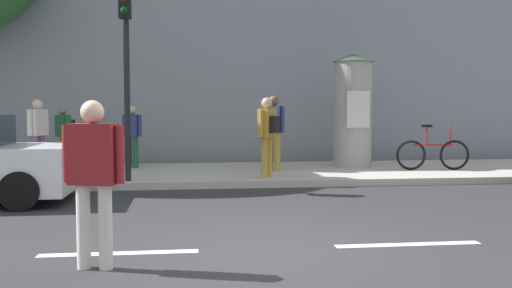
{
  "coord_description": "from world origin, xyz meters",
  "views": [
    {
      "loc": [
        -0.96,
        -6.55,
        1.66
      ],
      "look_at": [
        0.11,
        2.0,
        1.11
      ],
      "focal_mm": 40.2,
      "sensor_mm": 36.0,
      "label": 1
    }
  ],
  "objects_px": {
    "pedestrian_in_dark_shirt": "(38,129)",
    "pedestrian_in_light_jacket": "(268,129)",
    "pedestrian_in_red_top": "(132,132)",
    "pedestrian_near_pole": "(93,169)",
    "traffic_light": "(126,47)",
    "bicycle_leaning": "(433,154)",
    "pedestrian_with_bag": "(64,131)",
    "pedestrian_with_backpack": "(274,126)",
    "poster_column": "(353,110)"
  },
  "relations": [
    {
      "from": "traffic_light",
      "to": "pedestrian_in_red_top",
      "type": "xyz_separation_m",
      "value": [
        -0.14,
        2.71,
        -1.83
      ]
    },
    {
      "from": "pedestrian_in_light_jacket",
      "to": "pedestrian_in_red_top",
      "type": "relative_size",
      "value": 1.12
    },
    {
      "from": "pedestrian_with_bag",
      "to": "pedestrian_with_backpack",
      "type": "xyz_separation_m",
      "value": [
        5.09,
        -1.27,
        0.15
      ]
    },
    {
      "from": "pedestrian_with_bag",
      "to": "pedestrian_in_dark_shirt",
      "type": "relative_size",
      "value": 0.91
    },
    {
      "from": "pedestrian_with_backpack",
      "to": "bicycle_leaning",
      "type": "relative_size",
      "value": 1.01
    },
    {
      "from": "pedestrian_near_pole",
      "to": "pedestrian_in_light_jacket",
      "type": "height_order",
      "value": "pedestrian_in_light_jacket"
    },
    {
      "from": "traffic_light",
      "to": "pedestrian_in_dark_shirt",
      "type": "xyz_separation_m",
      "value": [
        -2.22,
        1.99,
        -1.72
      ]
    },
    {
      "from": "traffic_light",
      "to": "bicycle_leaning",
      "type": "height_order",
      "value": "traffic_light"
    },
    {
      "from": "pedestrian_with_backpack",
      "to": "pedestrian_in_light_jacket",
      "type": "height_order",
      "value": "pedestrian_with_backpack"
    },
    {
      "from": "pedestrian_with_bag",
      "to": "pedestrian_in_red_top",
      "type": "height_order",
      "value": "pedestrian_in_red_top"
    },
    {
      "from": "poster_column",
      "to": "pedestrian_in_dark_shirt",
      "type": "xyz_separation_m",
      "value": [
        -7.6,
        -0.32,
        -0.45
      ]
    },
    {
      "from": "pedestrian_near_pole",
      "to": "pedestrian_in_light_jacket",
      "type": "bearing_deg",
      "value": 66.54
    },
    {
      "from": "poster_column",
      "to": "pedestrian_near_pole",
      "type": "bearing_deg",
      "value": -122.3
    },
    {
      "from": "pedestrian_with_bag",
      "to": "pedestrian_in_light_jacket",
      "type": "distance_m",
      "value": 5.39
    },
    {
      "from": "pedestrian_with_bag",
      "to": "pedestrian_near_pole",
      "type": "bearing_deg",
      "value": -76.74
    },
    {
      "from": "pedestrian_in_dark_shirt",
      "to": "pedestrian_in_light_jacket",
      "type": "distance_m",
      "value": 5.39
    },
    {
      "from": "pedestrian_near_pole",
      "to": "bicycle_leaning",
      "type": "relative_size",
      "value": 0.98
    },
    {
      "from": "pedestrian_in_dark_shirt",
      "to": "pedestrian_in_light_jacket",
      "type": "bearing_deg",
      "value": -17.43
    },
    {
      "from": "pedestrian_in_red_top",
      "to": "bicycle_leaning",
      "type": "xyz_separation_m",
      "value": [
        7.21,
        -1.44,
        -0.5
      ]
    },
    {
      "from": "pedestrian_with_backpack",
      "to": "pedestrian_in_dark_shirt",
      "type": "height_order",
      "value": "pedestrian_with_backpack"
    },
    {
      "from": "pedestrian_with_bag",
      "to": "bicycle_leaning",
      "type": "xyz_separation_m",
      "value": [
        8.89,
        -1.64,
        -0.52
      ]
    },
    {
      "from": "pedestrian_near_pole",
      "to": "pedestrian_in_dark_shirt",
      "type": "distance_m",
      "value": 8.19
    },
    {
      "from": "traffic_light",
      "to": "pedestrian_in_light_jacket",
      "type": "bearing_deg",
      "value": 7.25
    },
    {
      "from": "traffic_light",
      "to": "pedestrian_in_light_jacket",
      "type": "distance_m",
      "value": 3.4
    },
    {
      "from": "pedestrian_with_bag",
      "to": "pedestrian_with_backpack",
      "type": "relative_size",
      "value": 0.86
    },
    {
      "from": "poster_column",
      "to": "pedestrian_in_light_jacket",
      "type": "height_order",
      "value": "poster_column"
    },
    {
      "from": "pedestrian_in_light_jacket",
      "to": "bicycle_leaning",
      "type": "bearing_deg",
      "value": 12.3
    },
    {
      "from": "pedestrian_near_pole",
      "to": "pedestrian_in_light_jacket",
      "type": "distance_m",
      "value": 6.76
    },
    {
      "from": "pedestrian_in_dark_shirt",
      "to": "pedestrian_in_red_top",
      "type": "relative_size",
      "value": 1.1
    },
    {
      "from": "poster_column",
      "to": "pedestrian_in_red_top",
      "type": "bearing_deg",
      "value": 175.84
    },
    {
      "from": "traffic_light",
      "to": "pedestrian_with_backpack",
      "type": "relative_size",
      "value": 2.25
    },
    {
      "from": "poster_column",
      "to": "pedestrian_in_red_top",
      "type": "xyz_separation_m",
      "value": [
        -5.52,
        0.4,
        -0.56
      ]
    },
    {
      "from": "pedestrian_in_red_top",
      "to": "bicycle_leaning",
      "type": "relative_size",
      "value": 0.87
    },
    {
      "from": "poster_column",
      "to": "bicycle_leaning",
      "type": "height_order",
      "value": "poster_column"
    },
    {
      "from": "pedestrian_with_bag",
      "to": "pedestrian_with_backpack",
      "type": "height_order",
      "value": "pedestrian_with_backpack"
    },
    {
      "from": "pedestrian_near_pole",
      "to": "pedestrian_in_dark_shirt",
      "type": "bearing_deg",
      "value": 107.41
    },
    {
      "from": "pedestrian_near_pole",
      "to": "pedestrian_in_dark_shirt",
      "type": "height_order",
      "value": "pedestrian_in_dark_shirt"
    },
    {
      "from": "poster_column",
      "to": "pedestrian_with_backpack",
      "type": "distance_m",
      "value": 2.25
    },
    {
      "from": "pedestrian_in_dark_shirt",
      "to": "pedestrian_in_light_jacket",
      "type": "xyz_separation_m",
      "value": [
        5.14,
        -1.61,
        0.04
      ]
    },
    {
      "from": "pedestrian_with_backpack",
      "to": "bicycle_leaning",
      "type": "height_order",
      "value": "pedestrian_with_backpack"
    },
    {
      "from": "traffic_light",
      "to": "pedestrian_near_pole",
      "type": "xyz_separation_m",
      "value": [
        0.23,
        -5.83,
        -1.84
      ]
    },
    {
      "from": "pedestrian_in_dark_shirt",
      "to": "bicycle_leaning",
      "type": "distance_m",
      "value": 9.33
    },
    {
      "from": "pedestrian_near_pole",
      "to": "pedestrian_in_red_top",
      "type": "xyz_separation_m",
      "value": [
        -0.38,
        8.54,
        0.01
      ]
    },
    {
      "from": "bicycle_leaning",
      "to": "pedestrian_in_dark_shirt",
      "type": "bearing_deg",
      "value": 175.62
    },
    {
      "from": "traffic_light",
      "to": "pedestrian_in_red_top",
      "type": "distance_m",
      "value": 3.28
    },
    {
      "from": "traffic_light",
      "to": "pedestrian_with_bag",
      "type": "xyz_separation_m",
      "value": [
        -1.83,
        2.92,
        -1.81
      ]
    },
    {
      "from": "traffic_light",
      "to": "pedestrian_with_bag",
      "type": "height_order",
      "value": "traffic_light"
    },
    {
      "from": "pedestrian_with_bag",
      "to": "pedestrian_in_light_jacket",
      "type": "relative_size",
      "value": 0.89
    },
    {
      "from": "bicycle_leaning",
      "to": "pedestrian_near_pole",
      "type": "bearing_deg",
      "value": -133.88
    },
    {
      "from": "bicycle_leaning",
      "to": "pedestrian_in_red_top",
      "type": "bearing_deg",
      "value": 168.73
    }
  ]
}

